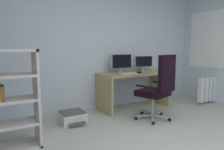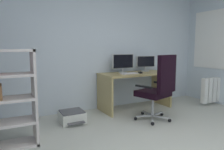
{
  "view_description": "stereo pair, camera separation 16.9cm",
  "coord_description": "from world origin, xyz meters",
  "px_view_note": "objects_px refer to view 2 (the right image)",
  "views": [
    {
      "loc": [
        -1.92,
        -1.39,
        1.25
      ],
      "look_at": [
        -0.02,
        1.83,
        0.77
      ],
      "focal_mm": 34.32,
      "sensor_mm": 36.0,
      "label": 1
    },
    {
      "loc": [
        -1.77,
        -1.48,
        1.25
      ],
      "look_at": [
        -0.02,
        1.83,
        0.77
      ],
      "focal_mm": 34.32,
      "sensor_mm": 36.0,
      "label": 2
    }
  ],
  "objects_px": {
    "monitor_main": "(123,62)",
    "monitor_secondary": "(146,62)",
    "desk": "(135,82)",
    "printer": "(72,117)",
    "keyboard": "(129,73)",
    "computer_mouse": "(140,73)",
    "radiator": "(215,90)",
    "office_chair": "(159,87)"
  },
  "relations": [
    {
      "from": "computer_mouse",
      "to": "keyboard",
      "type": "bearing_deg",
      "value": -167.91
    },
    {
      "from": "computer_mouse",
      "to": "printer",
      "type": "xyz_separation_m",
      "value": [
        -1.44,
        -0.07,
        -0.66
      ]
    },
    {
      "from": "desk",
      "to": "computer_mouse",
      "type": "height_order",
      "value": "computer_mouse"
    },
    {
      "from": "desk",
      "to": "monitor_main",
      "type": "relative_size",
      "value": 2.83
    },
    {
      "from": "monitor_secondary",
      "to": "radiator",
      "type": "relative_size",
      "value": 0.54
    },
    {
      "from": "keyboard",
      "to": "monitor_main",
      "type": "bearing_deg",
      "value": 83.2
    },
    {
      "from": "monitor_main",
      "to": "keyboard",
      "type": "relative_size",
      "value": 1.48
    },
    {
      "from": "computer_mouse",
      "to": "radiator",
      "type": "xyz_separation_m",
      "value": [
        1.72,
        -0.43,
        -0.43
      ]
    },
    {
      "from": "office_chair",
      "to": "radiator",
      "type": "xyz_separation_m",
      "value": [
        1.85,
        0.28,
        -0.27
      ]
    },
    {
      "from": "desk",
      "to": "keyboard",
      "type": "height_order",
      "value": "keyboard"
    },
    {
      "from": "monitor_secondary",
      "to": "office_chair",
      "type": "xyz_separation_m",
      "value": [
        -0.47,
        -1.0,
        -0.33
      ]
    },
    {
      "from": "printer",
      "to": "computer_mouse",
      "type": "bearing_deg",
      "value": 2.92
    },
    {
      "from": "radiator",
      "to": "keyboard",
      "type": "bearing_deg",
      "value": 167.27
    },
    {
      "from": "monitor_main",
      "to": "keyboard",
      "type": "bearing_deg",
      "value": -93.14
    },
    {
      "from": "office_chair",
      "to": "printer",
      "type": "distance_m",
      "value": 1.55
    },
    {
      "from": "keyboard",
      "to": "office_chair",
      "type": "relative_size",
      "value": 0.3
    },
    {
      "from": "printer",
      "to": "monitor_secondary",
      "type": "bearing_deg",
      "value": 11.27
    },
    {
      "from": "monitor_main",
      "to": "radiator",
      "type": "height_order",
      "value": "monitor_main"
    },
    {
      "from": "monitor_main",
      "to": "office_chair",
      "type": "distance_m",
      "value": 1.06
    },
    {
      "from": "office_chair",
      "to": "monitor_main",
      "type": "bearing_deg",
      "value": 96.07
    },
    {
      "from": "office_chair",
      "to": "radiator",
      "type": "distance_m",
      "value": 1.89
    },
    {
      "from": "monitor_secondary",
      "to": "printer",
      "type": "height_order",
      "value": "monitor_secondary"
    },
    {
      "from": "desk",
      "to": "monitor_secondary",
      "type": "relative_size",
      "value": 3.3
    },
    {
      "from": "radiator",
      "to": "desk",
      "type": "bearing_deg",
      "value": 162.45
    },
    {
      "from": "desk",
      "to": "monitor_main",
      "type": "height_order",
      "value": "monitor_main"
    },
    {
      "from": "radiator",
      "to": "printer",
      "type": "bearing_deg",
      "value": 173.56
    },
    {
      "from": "monitor_main",
      "to": "printer",
      "type": "xyz_separation_m",
      "value": [
        -1.21,
        -0.36,
        -0.86
      ]
    },
    {
      "from": "office_chair",
      "to": "radiator",
      "type": "height_order",
      "value": "office_chair"
    },
    {
      "from": "desk",
      "to": "printer",
      "type": "bearing_deg",
      "value": -171.95
    },
    {
      "from": "monitor_main",
      "to": "desk",
      "type": "bearing_deg",
      "value": -38.0
    },
    {
      "from": "monitor_secondary",
      "to": "printer",
      "type": "bearing_deg",
      "value": -168.73
    },
    {
      "from": "office_chair",
      "to": "radiator",
      "type": "relative_size",
      "value": 1.42
    },
    {
      "from": "desk",
      "to": "printer",
      "type": "xyz_separation_m",
      "value": [
        -1.41,
        -0.2,
        -0.45
      ]
    },
    {
      "from": "monitor_main",
      "to": "computer_mouse",
      "type": "bearing_deg",
      "value": -50.11
    },
    {
      "from": "keyboard",
      "to": "computer_mouse",
      "type": "xyz_separation_m",
      "value": [
        0.25,
        -0.01,
        0.01
      ]
    },
    {
      "from": "monitor_main",
      "to": "printer",
      "type": "relative_size",
      "value": 1.1
    },
    {
      "from": "monitor_main",
      "to": "monitor_secondary",
      "type": "bearing_deg",
      "value": 0.01
    },
    {
      "from": "desk",
      "to": "office_chair",
      "type": "xyz_separation_m",
      "value": [
        -0.09,
        -0.84,
        0.06
      ]
    },
    {
      "from": "monitor_main",
      "to": "office_chair",
      "type": "relative_size",
      "value": 0.44
    },
    {
      "from": "monitor_secondary",
      "to": "keyboard",
      "type": "bearing_deg",
      "value": -155.61
    },
    {
      "from": "keyboard",
      "to": "radiator",
      "type": "relative_size",
      "value": 0.43
    },
    {
      "from": "desk",
      "to": "printer",
      "type": "relative_size",
      "value": 3.12
    }
  ]
}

